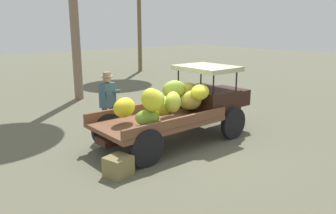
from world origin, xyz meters
TOP-DOWN VIEW (x-y plane):
  - ground_plane at (0.00, 0.00)m, footprint 60.00×60.00m
  - truck at (0.15, 0.14)m, footprint 4.50×1.79m
  - farmer at (-1.18, 1.70)m, footprint 0.54×0.50m
  - wooden_crate at (-2.32, -0.63)m, footprint 0.56×0.55m

SIDE VIEW (x-z plane):
  - ground_plane at x=0.00m, z-range 0.00..0.00m
  - wooden_crate at x=-2.32m, z-range 0.00..0.40m
  - truck at x=0.15m, z-range 0.00..1.85m
  - farmer at x=-1.18m, z-range 0.11..1.83m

